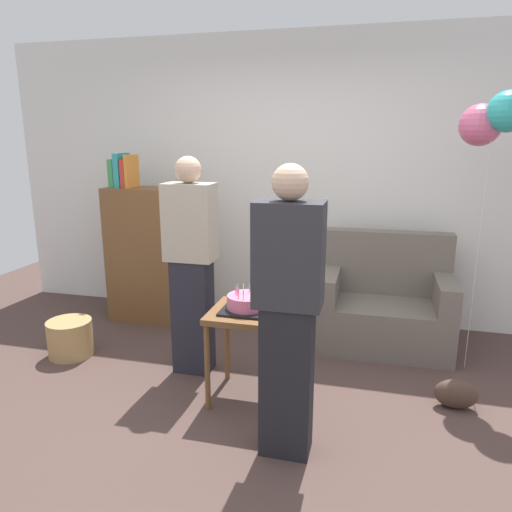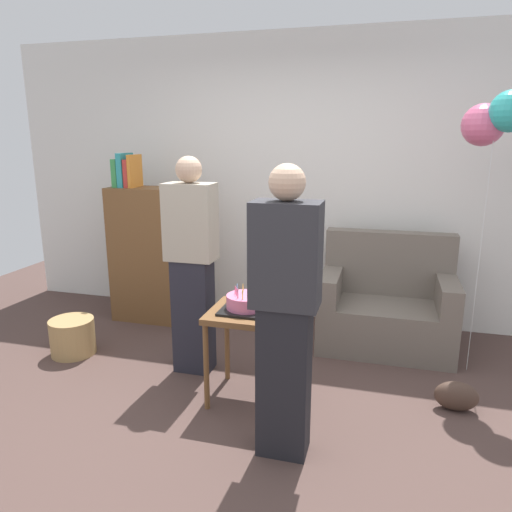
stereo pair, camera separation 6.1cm
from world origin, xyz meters
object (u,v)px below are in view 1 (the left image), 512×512
Objects in this scene: wicker_basket at (70,338)px; person_holding_cake at (288,314)px; side_table at (247,324)px; handbag at (456,394)px; person_blowing_candles at (191,266)px; birthday_cake at (247,303)px; couch at (384,306)px; balloon_bunch at (493,119)px; bookshelf at (150,253)px.

person_holding_cake is at bearing -21.58° from wicker_basket.
side_table reaches higher than handbag.
person_holding_cake reaches higher than side_table.
wicker_basket is (-1.08, -0.02, -0.68)m from person_blowing_candles.
person_holding_cake reaches higher than birthday_cake.
couch reaches higher than handbag.
person_holding_cake is 0.79× the size of balloon_bunch.
couch reaches higher than wicker_basket.
balloon_bunch reaches higher than person_holding_cake.
couch is 2.65m from wicker_basket.
side_table is 0.39× the size of person_blowing_candles.
person_holding_cake is (-0.54, -1.65, 0.49)m from couch.
person_blowing_candles is at bearing 1.10° from wicker_basket.
side_table is at bearing -150.88° from balloon_bunch.
person_holding_cake is (0.37, -0.50, 0.14)m from birthday_cake.
balloon_bunch reaches higher than wicker_basket.
bookshelf is 0.78× the size of balloon_bunch.
balloon_bunch is (0.16, 0.65, 1.78)m from handbag.
person_holding_cake reaches higher than wicker_basket.
balloon_bunch is at bearing 29.12° from side_table.
couch is 1.51m from birthday_cake.
couch is at bearing 19.43° from wicker_basket.
bookshelf is 3.10m from balloon_bunch.
side_table is at bearing -128.26° from couch.
bookshelf is 1.09m from wicker_basket.
birthday_cake is 1.52m from handbag.
wicker_basket is at bearing -169.39° from balloon_bunch.
balloon_bunch is at bearing 76.09° from handbag.
birthday_cake is at bearing -45.42° from person_holding_cake.
birthday_cake is 1.14× the size of handbag.
birthday_cake is (1.29, -1.19, 0.01)m from bookshelf.
couch is 0.68× the size of bookshelf.
birthday_cake is at bearing -128.26° from couch.
person_blowing_candles is 2.02m from handbag.
person_blowing_candles is at bearing 177.46° from handbag.
bookshelf reaches higher than wicker_basket.
side_table is at bearing -22.37° from person_blowing_candles.
side_table is 2.22m from balloon_bunch.
side_table is 0.69m from person_holding_cake.
couch is 3.06× the size of wicker_basket.
handbag is at bearing -63.42° from couch.
balloon_bunch is at bearing -6.60° from bookshelf.
person_blowing_candles is 0.79× the size of balloon_bunch.
person_blowing_candles reaches higher than handbag.
bookshelf is 2.53× the size of side_table.
side_table is 0.15m from birthday_cake.
balloon_bunch is (2.05, 0.57, 1.05)m from person_blowing_candles.
handbag is (0.47, -0.94, -0.24)m from couch.
person_holding_cake is at bearing -108.09° from couch.
person_holding_cake is at bearing -34.45° from person_blowing_candles.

